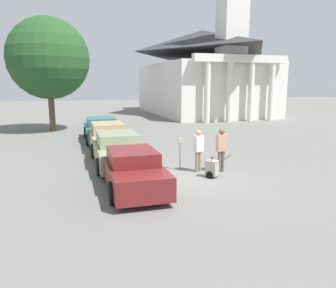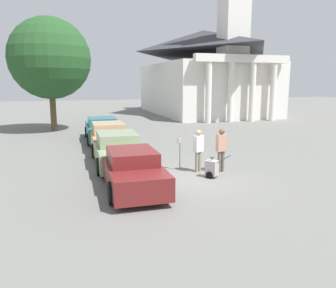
% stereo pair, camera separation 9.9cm
% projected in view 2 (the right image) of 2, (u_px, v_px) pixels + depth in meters
% --- Properties ---
extents(ground_plane, '(120.00, 120.00, 0.00)m').
position_uv_depth(ground_plane, '(187.00, 180.00, 12.58)').
color(ground_plane, slate).
extents(parked_car_maroon, '(1.99, 4.88, 1.40)m').
position_uv_depth(parked_car_maroon, '(131.00, 169.00, 11.56)').
color(parked_car_maroon, maroon).
rests_on(parked_car_maroon, ground_plane).
extents(parked_car_sage, '(2.12, 5.23, 1.49)m').
position_uv_depth(parked_car_sage, '(117.00, 149.00, 14.79)').
color(parked_car_sage, gray).
rests_on(parked_car_sage, ground_plane).
extents(parked_car_tan, '(2.04, 5.14, 1.54)m').
position_uv_depth(parked_car_tan, '(108.00, 138.00, 17.94)').
color(parked_car_tan, tan).
rests_on(parked_car_tan, ground_plane).
extents(parked_car_teal, '(2.12, 5.03, 1.49)m').
position_uv_depth(parked_car_teal, '(102.00, 130.00, 20.97)').
color(parked_car_teal, '#23666B').
rests_on(parked_car_teal, ground_plane).
extents(parking_meter, '(0.18, 0.09, 1.38)m').
position_uv_depth(parking_meter, '(180.00, 148.00, 13.80)').
color(parking_meter, slate).
rests_on(parking_meter, ground_plane).
extents(person_worker, '(0.47, 0.37, 1.76)m').
position_uv_depth(person_worker, '(198.00, 148.00, 13.54)').
color(person_worker, gray).
rests_on(person_worker, ground_plane).
extents(person_supervisor, '(0.44, 0.26, 1.83)m').
position_uv_depth(person_supervisor, '(221.00, 147.00, 13.51)').
color(person_supervisor, '#665B4C').
rests_on(person_supervisor, ground_plane).
extents(equipment_cart, '(0.78, 0.88, 1.00)m').
position_uv_depth(equipment_cart, '(212.00, 168.00, 12.81)').
color(equipment_cart, '#B2B2AD').
rests_on(equipment_cart, ground_plane).
extents(church, '(11.53, 18.87, 21.82)m').
position_uv_depth(church, '(204.00, 70.00, 38.72)').
color(church, silver).
rests_on(church, ground_plane).
extents(shade_tree, '(5.97, 5.97, 8.41)m').
position_uv_depth(shade_tree, '(50.00, 59.00, 24.18)').
color(shade_tree, brown).
rests_on(shade_tree, ground_plane).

